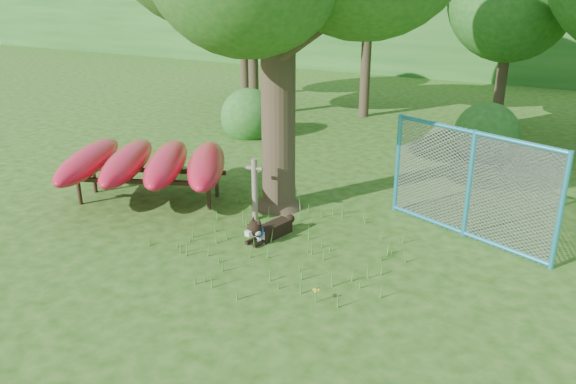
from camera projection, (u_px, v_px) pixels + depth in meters
The scene contains 10 objects.
ground at pixel (242, 266), 9.57m from camera, with size 80.00×80.00×0.00m, color #1D450D.
wooden_post at pixel (255, 188), 11.27m from camera, with size 0.35×0.14×1.28m.
kayak_rack at pixel (147, 163), 12.20m from camera, with size 4.80×4.33×1.15m.
husky_dog at pixel (267, 230), 10.52m from camera, with size 0.46×1.21×0.54m.
fence_section at pixel (469, 184), 10.38m from camera, with size 3.35×1.31×3.44m.
wildflower_clump at pixel (316, 291), 8.39m from camera, with size 0.11×0.11×0.23m.
bg_tree_f at pixel (243, 6), 23.11m from camera, with size 3.60×3.60×5.55m.
shrub_left at pixel (249, 135), 18.02m from camera, with size 1.80×1.80×1.80m, color #1F5C1D.
shrub_mid at pixel (484, 155), 15.87m from camera, with size 1.80×1.80×1.80m, color #1F5C1D.
wooded_hillside at pixel (532, 16), 31.13m from camera, with size 80.00×12.00×6.00m, color #1F5C1D.
Camera 1 is at (5.06, -6.95, 4.46)m, focal length 35.00 mm.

